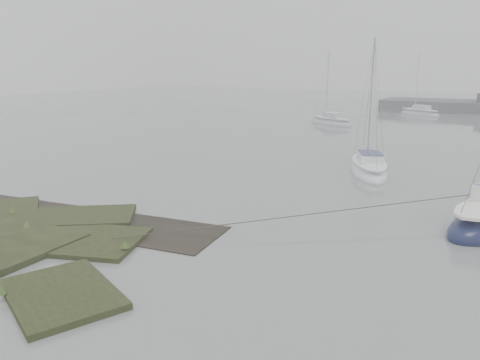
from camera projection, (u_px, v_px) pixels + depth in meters
name	position (u px, v px, depth m)	size (l,w,h in m)	color
ground	(352.00, 140.00, 38.78)	(160.00, 160.00, 0.00)	gray
sailboat_white	(368.00, 169.00, 26.76)	(3.88, 6.06, 8.14)	white
sailboat_far_a	(331.00, 122.00, 49.07)	(5.92, 4.43, 8.09)	#ADB3B8
sailboat_far_c	(419.00, 113.00, 58.27)	(5.81, 4.68, 8.06)	#B1B4BA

